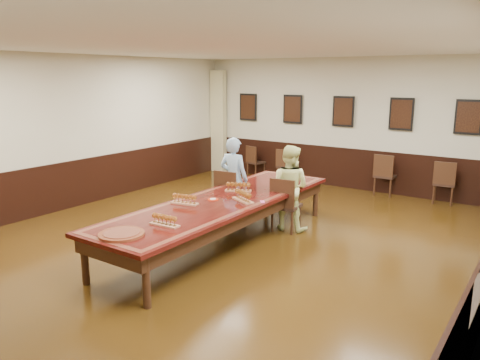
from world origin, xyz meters
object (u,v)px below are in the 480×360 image
Objects in this scene: spare_chair_a at (256,161)px; person_man at (234,179)px; spare_chair_b at (286,165)px; spare_chair_d at (444,182)px; conference_table at (223,208)px; person_woman at (289,188)px; chair_man at (231,195)px; spare_chair_c at (386,174)px; chair_woman at (286,204)px; carved_platter at (121,234)px.

person_man is at bearing 130.51° from spare_chair_a.
spare_chair_d reaches higher than spare_chair_b.
conference_table is (1.47, -4.77, 0.18)m from spare_chair_b.
spare_chair_b is 0.56× the size of person_woman.
spare_chair_b is at bearing -168.14° from spare_chair_a.
chair_man reaches higher than conference_table.
conference_table is at bearing 115.13° from chair_man.
spare_chair_d is at bearing 178.94° from spare_chair_c.
conference_table is at bearing 55.81° from spare_chair_d.
spare_chair_c is at bearing 177.86° from spare_chair_b.
spare_chair_b is 2.65m from spare_chair_c.
spare_chair_c is 3.59m from person_woman.
conference_table is at bearing 61.77° from person_woman.
conference_table is at bearing 75.96° from spare_chair_c.
person_woman is at bearing 179.64° from person_man.
conference_table is at bearing 59.59° from chair_woman.
spare_chair_b is 0.89× the size of spare_chair_c.
person_woman reaches higher than chair_woman.
person_woman is at bearing 116.75° from spare_chair_b.
person_man is (-1.18, 0.02, 0.31)m from chair_woman.
person_woman is (-0.65, -3.52, 0.29)m from spare_chair_c.
chair_woman is 4.10m from spare_chair_b.
spare_chair_a is (-1.81, 3.70, -0.07)m from chair_man.
conference_table is (-0.52, -1.30, -0.17)m from person_woman.
carved_platter is at bearing 123.08° from spare_chair_a.
conference_table is (-2.48, -4.80, 0.13)m from spare_chair_d.
spare_chair_b is at bearing 101.84° from carved_platter.
spare_chair_a is at bearing -0.15° from spare_chair_c.
person_woman is at bearing 68.14° from conference_table.
chair_woman reaches higher than spare_chair_a.
chair_woman is 0.20× the size of conference_table.
spare_chair_c is at bearing -7.61° from spare_chair_d.
spare_chair_d is (1.30, -0.02, -0.01)m from spare_chair_c.
chair_man is 1.06× the size of spare_chair_d.
chair_woman is 3.68m from spare_chair_c.
spare_chair_c is at bearing -165.92° from spare_chair_a.
chair_man is 1.28m from conference_table.
spare_chair_d is (1.94, 3.61, -0.02)m from chair_woman.
spare_chair_d is 0.61× the size of person_woman.
spare_chair_d is at bearing -134.73° from chair_man.
person_man is (-3.12, -3.59, 0.33)m from spare_chair_d.
spare_chair_a is at bearing 116.93° from conference_table.
chair_man is 4.12m from spare_chair_a.
spare_chair_b is 0.54× the size of person_man.
chair_man is 1.02× the size of chair_woman.
spare_chair_b is (-2.01, 3.58, -0.06)m from chair_woman.
chair_woman reaches higher than carved_platter.
carved_platter is (-1.20, -6.96, 0.28)m from spare_chair_c.
spare_chair_c reaches higher than spare_chair_b.
spare_chair_a is 0.91× the size of spare_chair_d.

